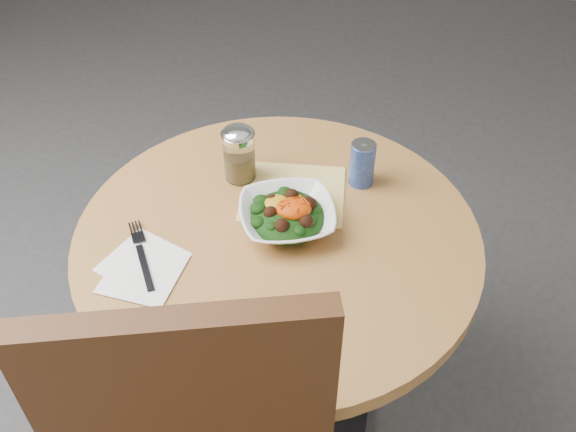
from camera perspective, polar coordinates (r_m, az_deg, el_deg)
The scene contains 8 objects.
ground at distance 2.01m, azimuth -0.71°, elevation -16.86°, with size 6.00×6.00×0.00m, color #313134.
table at distance 1.56m, azimuth -0.88°, elevation -6.61°, with size 0.90×0.90×0.75m.
cloth_napkin at distance 1.51m, azimuth 0.45°, elevation 2.03°, with size 0.24×0.22×0.00m, color #E5A80C.
paper_napkins at distance 1.37m, azimuth -12.76°, elevation -4.52°, with size 0.20×0.22×0.00m.
salad_bowl at distance 1.41m, azimuth -0.07°, elevation 0.05°, with size 0.26×0.26×0.08m.
fork at distance 1.40m, azimuth -12.91°, elevation -3.15°, with size 0.11×0.20×0.00m.
spice_shaker at distance 1.52m, azimuth -4.37°, elevation 5.53°, with size 0.08×0.08×0.14m.
beverage_can at distance 1.52m, azimuth 6.61°, elevation 4.67°, with size 0.06×0.06×0.11m.
Camera 1 is at (0.12, -1.01, 1.74)m, focal length 40.00 mm.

